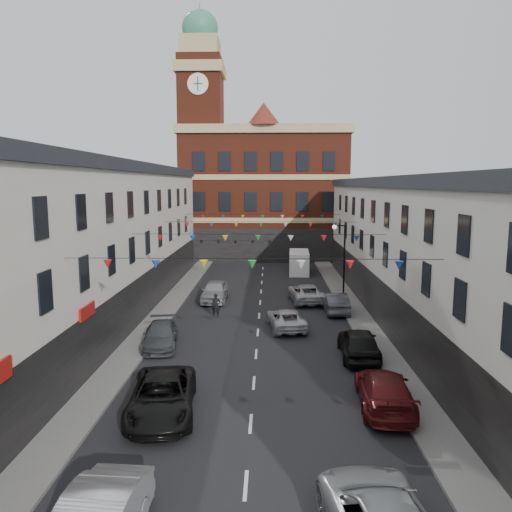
# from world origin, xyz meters

# --- Properties ---
(ground) EXTENTS (160.00, 160.00, 0.00)m
(ground) POSITION_xyz_m (0.00, 0.00, 0.00)
(ground) COLOR black
(ground) RESTS_ON ground
(pavement_left) EXTENTS (1.80, 64.00, 0.15)m
(pavement_left) POSITION_xyz_m (-6.90, 2.00, 0.07)
(pavement_left) COLOR #605E5B
(pavement_left) RESTS_ON ground
(pavement_right) EXTENTS (1.80, 64.00, 0.15)m
(pavement_right) POSITION_xyz_m (6.90, 2.00, 0.07)
(pavement_right) COLOR #605E5B
(pavement_right) RESTS_ON ground
(terrace_left) EXTENTS (8.40, 56.00, 10.70)m
(terrace_left) POSITION_xyz_m (-11.78, 1.00, 5.35)
(terrace_left) COLOR beige
(terrace_left) RESTS_ON ground
(terrace_right) EXTENTS (8.40, 56.00, 9.70)m
(terrace_right) POSITION_xyz_m (11.78, 1.00, 4.85)
(terrace_right) COLOR #BBB8AF
(terrace_right) RESTS_ON ground
(civic_building) EXTENTS (20.60, 13.30, 18.50)m
(civic_building) POSITION_xyz_m (0.00, 37.95, 8.14)
(civic_building) COLOR maroon
(civic_building) RESTS_ON ground
(clock_tower) EXTENTS (5.60, 5.60, 30.00)m
(clock_tower) POSITION_xyz_m (-7.50, 35.00, 14.93)
(clock_tower) COLOR maroon
(clock_tower) RESTS_ON ground
(distant_hill) EXTENTS (40.00, 14.00, 10.00)m
(distant_hill) POSITION_xyz_m (-4.00, 62.00, 5.00)
(distant_hill) COLOR #2A4822
(distant_hill) RESTS_ON ground
(street_lamp) EXTENTS (1.10, 0.36, 6.00)m
(street_lamp) POSITION_xyz_m (6.55, 14.00, 3.90)
(street_lamp) COLOR black
(street_lamp) RESTS_ON ground
(car_left_c) EXTENTS (3.18, 5.83, 1.55)m
(car_left_c) POSITION_xyz_m (-3.60, -7.30, 0.77)
(car_left_c) COLOR black
(car_left_c) RESTS_ON ground
(car_left_d) EXTENTS (2.43, 4.78, 1.33)m
(car_left_d) POSITION_xyz_m (-5.50, 1.17, 0.66)
(car_left_d) COLOR #3D4145
(car_left_d) RESTS_ON ground
(car_left_e) EXTENTS (2.05, 4.84, 1.63)m
(car_left_e) POSITION_xyz_m (-3.60, 12.37, 0.82)
(car_left_e) COLOR gray
(car_left_e) RESTS_ON ground
(car_right_c) EXTENTS (2.52, 5.36, 1.51)m
(car_right_c) POSITION_xyz_m (5.50, -6.44, 0.76)
(car_right_c) COLOR #581113
(car_right_c) RESTS_ON ground
(car_right_d) EXTENTS (2.10, 4.88, 1.64)m
(car_right_d) POSITION_xyz_m (5.50, -0.45, 0.82)
(car_right_d) COLOR black
(car_right_d) RESTS_ON ground
(car_right_e) EXTENTS (1.62, 4.46, 1.46)m
(car_right_e) POSITION_xyz_m (5.50, 9.13, 0.73)
(car_right_e) COLOR #45464C
(car_right_e) RESTS_ON ground
(car_right_f) EXTENTS (2.93, 5.38, 1.43)m
(car_right_f) POSITION_xyz_m (3.60, 12.33, 0.72)
(car_right_f) COLOR #AEB2B3
(car_right_f) RESTS_ON ground
(moving_car) EXTENTS (2.73, 4.85, 1.28)m
(moving_car) POSITION_xyz_m (1.80, 4.95, 0.64)
(moving_car) COLOR silver
(moving_car) RESTS_ON ground
(white_van) EXTENTS (2.21, 5.23, 2.28)m
(white_van) POSITION_xyz_m (3.80, 25.13, 1.14)
(white_van) COLOR white
(white_van) RESTS_ON ground
(pedestrian) EXTENTS (0.62, 0.42, 1.68)m
(pedestrian) POSITION_xyz_m (-3.00, 7.54, 0.84)
(pedestrian) COLOR black
(pedestrian) RESTS_ON ground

